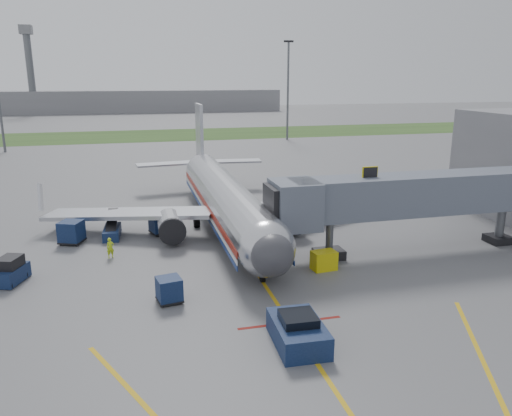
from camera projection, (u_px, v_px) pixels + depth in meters
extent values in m
plane|color=#565659|center=(270.00, 293.00, 31.61)|extent=(400.00, 400.00, 0.00)
cube|color=#2D4C1E|center=(165.00, 135.00, 115.92)|extent=(300.00, 25.00, 0.01)
cube|color=gold|center=(280.00, 307.00, 29.73)|extent=(0.25, 50.00, 0.01)
cube|color=maroon|center=(290.00, 323.00, 27.86)|extent=(6.00, 0.25, 0.01)
cylinder|color=silver|center=(225.00, 198.00, 44.97)|extent=(3.80, 28.00, 3.80)
sphere|color=silver|center=(266.00, 248.00, 31.85)|extent=(3.80, 3.80, 3.80)
sphere|color=#38383D|center=(272.00, 255.00, 30.63)|extent=(2.74, 2.74, 2.74)
cube|color=black|center=(268.00, 242.00, 31.34)|extent=(2.20, 1.20, 0.55)
cone|color=silver|center=(200.00, 167.00, 60.42)|extent=(3.80, 5.00, 3.80)
cube|color=#B7BAC1|center=(199.00, 134.00, 58.93)|extent=(0.35, 4.20, 7.00)
cube|color=#B7BAC1|center=(129.00, 214.00, 43.18)|extent=(15.10, 8.59, 1.13)
cube|color=#B7BAC1|center=(314.00, 202.00, 47.22)|extent=(15.10, 8.59, 1.13)
cylinder|color=silver|center=(171.00, 226.00, 41.27)|extent=(2.10, 3.60, 2.10)
cylinder|color=silver|center=(290.00, 217.00, 43.74)|extent=(2.10, 3.60, 2.10)
cube|color=maroon|center=(246.00, 200.00, 45.51)|extent=(0.05, 28.00, 0.45)
cube|color=navy|center=(246.00, 210.00, 45.74)|extent=(0.05, 28.00, 0.35)
cylinder|color=black|center=(262.00, 277.00, 33.41)|extent=(0.28, 0.70, 0.70)
cylinder|color=black|center=(197.00, 222.00, 45.40)|extent=(0.50, 1.00, 1.00)
cylinder|color=black|center=(252.00, 218.00, 46.63)|extent=(0.50, 1.00, 1.00)
cube|color=slate|center=(416.00, 194.00, 38.20)|extent=(20.00, 3.00, 3.00)
cube|color=slate|center=(295.00, 204.00, 35.92)|extent=(3.20, 3.60, 3.40)
cube|color=black|center=(279.00, 205.00, 35.64)|extent=(1.60, 3.00, 2.80)
cube|color=#C9BC0B|center=(370.00, 173.00, 36.78)|extent=(1.20, 0.15, 1.00)
cylinder|color=#595B60|center=(329.00, 239.00, 37.32)|extent=(0.56, 0.56, 3.10)
cube|color=black|center=(329.00, 254.00, 37.63)|extent=(2.20, 1.60, 0.70)
cylinder|color=#595B60|center=(500.00, 225.00, 40.88)|extent=(0.70, 0.70, 3.10)
cube|color=black|center=(498.00, 239.00, 41.20)|extent=(1.80, 1.80, 0.60)
cylinder|color=#595B60|center=(288.00, 92.00, 105.23)|extent=(0.44, 0.44, 20.00)
cube|color=black|center=(289.00, 41.00, 102.61)|extent=(2.00, 0.40, 0.40)
cube|color=slate|center=(122.00, 101.00, 187.47)|extent=(120.00, 14.00, 8.00)
cylinder|color=#595B60|center=(31.00, 74.00, 173.09)|extent=(2.40, 2.40, 28.00)
cube|color=slate|center=(26.00, 30.00, 169.36)|extent=(4.00, 4.00, 3.00)
cube|color=#0D1C3C|center=(298.00, 333.00, 25.54)|extent=(2.58, 4.07, 1.22)
cube|color=black|center=(298.00, 319.00, 25.34)|extent=(1.84, 1.84, 0.55)
cylinder|color=black|center=(287.00, 353.00, 24.02)|extent=(0.28, 0.89, 0.88)
cylinder|color=black|center=(326.00, 348.00, 24.42)|extent=(0.28, 0.89, 0.88)
cylinder|color=black|center=(272.00, 325.00, 26.74)|extent=(0.28, 0.89, 0.88)
cylinder|color=black|center=(308.00, 321.00, 27.14)|extent=(0.28, 0.89, 0.88)
cube|color=#0D1C3C|center=(11.00, 275.00, 33.16)|extent=(2.12, 2.87, 1.03)
cube|color=black|center=(10.00, 262.00, 32.93)|extent=(1.72, 1.96, 0.72)
cylinder|color=black|center=(11.00, 285.00, 32.30)|extent=(0.39, 0.56, 0.51)
cylinder|color=black|center=(12.00, 273.00, 34.17)|extent=(0.39, 0.56, 0.51)
cylinder|color=black|center=(27.00, 274.00, 34.08)|extent=(0.39, 0.56, 0.51)
cube|color=#0D1C3C|center=(71.00, 231.00, 40.84)|extent=(2.20, 2.20, 1.68)
cube|color=black|center=(72.00, 241.00, 41.05)|extent=(2.27, 2.27, 0.13)
cylinder|color=black|center=(61.00, 244.00, 40.54)|extent=(0.34, 0.37, 0.30)
cylinder|color=black|center=(76.00, 244.00, 40.35)|extent=(0.34, 0.37, 0.30)
cylinder|color=black|center=(69.00, 239.00, 41.78)|extent=(0.34, 0.37, 0.30)
cylinder|color=black|center=(84.00, 239.00, 41.59)|extent=(0.34, 0.37, 0.30)
cube|color=#0D1C3C|center=(169.00, 289.00, 30.22)|extent=(1.63, 1.63, 1.40)
cube|color=black|center=(170.00, 299.00, 30.40)|extent=(1.68, 1.68, 0.11)
cylinder|color=black|center=(163.00, 305.00, 29.72)|extent=(0.24, 0.28, 0.25)
cylinder|color=black|center=(181.00, 302.00, 30.15)|extent=(0.24, 0.28, 0.25)
cylinder|color=black|center=(159.00, 298.00, 30.67)|extent=(0.24, 0.28, 0.25)
cylinder|color=black|center=(176.00, 295.00, 31.11)|extent=(0.24, 0.28, 0.25)
cube|color=#0D1C3C|center=(160.00, 223.00, 43.39)|extent=(2.05, 2.05, 1.62)
cube|color=black|center=(161.00, 231.00, 43.59)|extent=(2.12, 2.12, 0.13)
cylinder|color=black|center=(157.00, 235.00, 42.77)|extent=(0.31, 0.35, 0.29)
cylinder|color=black|center=(170.00, 232.00, 43.43)|extent=(0.31, 0.35, 0.29)
cylinder|color=black|center=(151.00, 231.00, 43.78)|extent=(0.31, 0.35, 0.29)
cylinder|color=black|center=(165.00, 229.00, 44.44)|extent=(0.31, 0.35, 0.29)
cube|color=#0D1C3C|center=(112.00, 232.00, 42.60)|extent=(1.52, 3.45, 0.85)
cube|color=black|center=(112.00, 221.00, 42.82)|extent=(1.08, 3.83, 1.33)
cylinder|color=black|center=(105.00, 239.00, 41.40)|extent=(0.24, 0.54, 0.53)
cylinder|color=black|center=(117.00, 238.00, 41.57)|extent=(0.24, 0.54, 0.53)
cylinder|color=black|center=(108.00, 230.00, 43.72)|extent=(0.24, 0.54, 0.53)
cylinder|color=black|center=(119.00, 229.00, 43.89)|extent=(0.24, 0.54, 0.53)
cube|color=#C9BC0B|center=(324.00, 260.00, 35.38)|extent=(1.81, 1.30, 1.36)
cylinder|color=black|center=(316.00, 268.00, 35.32)|extent=(0.26, 0.36, 0.34)
cylinder|color=black|center=(331.00, 266.00, 35.70)|extent=(0.26, 0.36, 0.34)
imported|color=#AED018|center=(110.00, 248.00, 37.65)|extent=(0.65, 0.52, 1.56)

